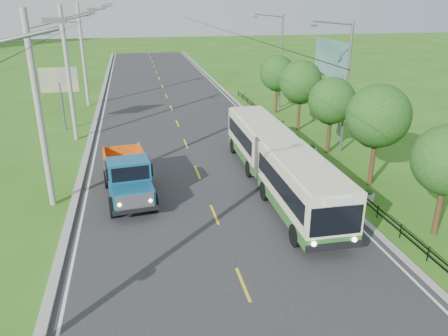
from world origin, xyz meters
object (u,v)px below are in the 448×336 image
object	(u,v)px
tree_second	(447,163)
dump_truck	(128,174)
tree_third	(377,119)
tree_fifth	(300,84)
pole_near	(40,112)
tree_fourth	(331,103)
streetlight_far	(280,59)
planter_near	(368,195)
planter_mid	(312,150)
billboard_right	(331,65)
tree_back	(277,75)
streetlight_mid	(345,84)
billboard_left	(59,84)
bus	(278,159)
pole_mid	(69,74)
pole_far	(83,55)
planter_far	(277,121)

from	to	relation	value
tree_second	dump_truck	world-z (taller)	tree_second
tree_third	tree_fifth	bearing A→B (deg)	90.00
pole_near	tree_fourth	bearing A→B (deg)	15.84
streetlight_far	planter_near	bearing A→B (deg)	-95.30
tree_second	streetlight_far	distance (m)	25.91
planter_mid	billboard_right	bearing A→B (deg)	58.34
pole_near	tree_back	distance (m)	24.98
streetlight_far	planter_mid	bearing A→B (deg)	-98.30
streetlight_mid	planter_mid	distance (m)	5.05
billboard_left	billboard_right	world-z (taller)	billboard_right
bus	pole_mid	bearing A→B (deg)	135.76
pole_far	planter_mid	distance (m)	25.85
pole_mid	tree_second	world-z (taller)	pole_mid
planter_near	billboard_right	xyz separation A→B (m)	(3.70, 14.00, 5.06)
tree_second	planter_mid	bearing A→B (deg)	96.05
pole_far	bus	world-z (taller)	pole_far
tree_second	planter_near	world-z (taller)	tree_second
tree_fourth	dump_truck	world-z (taller)	tree_fourth
tree_second	billboard_right	bearing A→B (deg)	82.21
streetlight_far	tree_second	bearing A→B (deg)	-91.74
dump_truck	planter_far	bearing A→B (deg)	38.97
tree_fourth	streetlight_far	bearing A→B (deg)	86.75
streetlight_mid	billboard_right	world-z (taller)	streetlight_mid
pole_near	tree_second	bearing A→B (deg)	-20.74
tree_third	streetlight_far	bearing A→B (deg)	87.73
pole_near	planter_mid	bearing A→B (deg)	16.52
tree_fourth	planter_far	xyz separation A→B (m)	(-1.26, 7.86, -3.30)
bus	billboard_right	bearing A→B (deg)	55.03
tree_fourth	bus	bearing A→B (deg)	-135.84
tree_second	tree_fifth	distance (m)	18.00
streetlight_mid	dump_truck	size ratio (longest dim) A/B	1.45
streetlight_mid	planter_mid	bearing A→B (deg)	-180.00
planter_near	pole_far	bearing A→B (deg)	121.99
pole_near	tree_fifth	world-z (taller)	pole_near
tree_fifth	planter_near	size ratio (longest dim) A/B	8.66
bus	streetlight_mid	bearing A→B (deg)	40.27
tree_second	streetlight_mid	world-z (taller)	streetlight_mid
billboard_right	bus	xyz separation A→B (m)	(-8.11, -11.36, -3.54)
tree_second	planter_far	size ratio (longest dim) A/B	7.91
pole_near	planter_near	xyz separation A→B (m)	(16.86, -3.00, -4.81)
streetlight_far	bus	bearing A→B (deg)	-108.43
streetlight_mid	planter_near	world-z (taller)	streetlight_mid
tree_third	streetlight_far	world-z (taller)	streetlight_far
tree_back	planter_near	xyz separation A→B (m)	(-1.26, -20.14, -3.37)
dump_truck	bus	bearing A→B (deg)	-8.80
pole_mid	bus	world-z (taller)	pole_mid
pole_far	planter_far	distance (m)	20.70
tree_fourth	tree_fifth	world-z (taller)	tree_fifth
tree_second	tree_fourth	distance (m)	12.00
planter_near	billboard_left	bearing A→B (deg)	135.16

